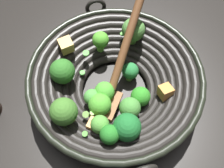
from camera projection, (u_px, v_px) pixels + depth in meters
The scene contains 2 objects.
ground_plane at pixel (115, 92), 0.63m from camera, with size 4.00×4.00×0.00m, color black.
wok at pixel (114, 81), 0.58m from camera, with size 0.40×0.39×0.22m.
Camera 1 is at (0.22, 0.18, 0.56)m, focal length 41.57 mm.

